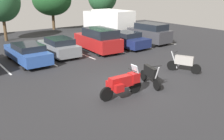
# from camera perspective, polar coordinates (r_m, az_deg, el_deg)

# --- Properties ---
(ground) EXTENTS (44.00, 44.00, 0.10)m
(ground) POSITION_cam_1_polar(r_m,az_deg,el_deg) (13.21, 3.18, -3.97)
(ground) COLOR #262628
(motorcycle_touring) EXTENTS (2.35, 0.91, 1.46)m
(motorcycle_touring) POSITION_cam_1_polar(r_m,az_deg,el_deg) (11.73, 2.55, -2.98)
(motorcycle_touring) COLOR black
(motorcycle_touring) RESTS_ON ground
(motorcycle_second) EXTENTS (0.98, 1.96, 1.24)m
(motorcycle_second) POSITION_cam_1_polar(r_m,az_deg,el_deg) (15.91, 16.10, 1.63)
(motorcycle_second) COLOR black
(motorcycle_second) RESTS_ON ground
(motorcycle_third) EXTENTS (0.81, 2.05, 1.25)m
(motorcycle_third) POSITION_cam_1_polar(r_m,az_deg,el_deg) (13.29, 8.77, -1.09)
(motorcycle_third) COLOR black
(motorcycle_third) RESTS_ON ground
(parking_stripes) EXTENTS (23.98, 4.64, 0.01)m
(parking_stripes) POSITION_cam_1_polar(r_m,az_deg,el_deg) (19.04, -15.25, 2.47)
(parking_stripes) COLOR silver
(parking_stripes) RESTS_ON ground
(car_blue) EXTENTS (1.89, 4.89, 1.37)m
(car_blue) POSITION_cam_1_polar(r_m,az_deg,el_deg) (18.26, -18.80, 3.75)
(car_blue) COLOR #2D519E
(car_blue) RESTS_ON ground
(car_grey) EXTENTS (1.88, 4.29, 1.40)m
(car_grey) POSITION_cam_1_polar(r_m,az_deg,el_deg) (19.61, -12.08, 5.24)
(car_grey) COLOR slate
(car_grey) RESTS_ON ground
(car_red) EXTENTS (2.16, 4.88, 1.91)m
(car_red) POSITION_cam_1_polar(r_m,az_deg,el_deg) (20.66, -3.18, 6.94)
(car_red) COLOR maroon
(car_red) RESTS_ON ground
(car_navy) EXTENTS (2.17, 4.78, 1.37)m
(car_navy) POSITION_cam_1_polar(r_m,az_deg,el_deg) (22.21, 2.96, 6.99)
(car_navy) COLOR navy
(car_navy) RESTS_ON ground
(car_charcoal) EXTENTS (2.05, 4.28, 1.88)m
(car_charcoal) POSITION_cam_1_polar(r_m,az_deg,el_deg) (24.15, 8.59, 8.37)
(car_charcoal) COLOR #38383D
(car_charcoal) RESTS_ON ground
(box_truck) EXTENTS (2.62, 6.50, 2.78)m
(box_truck) POSITION_cam_1_polar(r_m,az_deg,el_deg) (28.17, -0.87, 11.05)
(box_truck) COLOR silver
(box_truck) RESTS_ON ground
(tree_far_right) EXTENTS (3.51, 3.51, 5.69)m
(tree_far_right) POSITION_cam_1_polar(r_m,az_deg,el_deg) (26.71, -24.01, 14.10)
(tree_far_right) COLOR #4C3823
(tree_far_right) RESTS_ON ground
(tree_center_left) EXTENTS (4.79, 4.79, 5.59)m
(tree_center_left) POSITION_cam_1_polar(r_m,az_deg,el_deg) (32.91, -13.59, 15.33)
(tree_center_left) COLOR #4C3823
(tree_center_left) RESTS_ON ground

